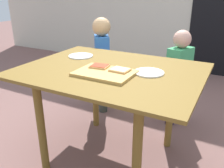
% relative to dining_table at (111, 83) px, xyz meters
% --- Properties ---
extents(ground_plane, '(16.00, 16.00, 0.00)m').
position_rel_dining_table_xyz_m(ground_plane, '(0.00, 0.00, -0.64)').
color(ground_plane, '#7A5650').
extents(house_door, '(0.90, 0.02, 2.00)m').
position_rel_dining_table_xyz_m(house_door, '(0.50, 2.54, 0.36)').
color(house_door, black).
rests_on(house_door, ground).
extents(dining_table, '(1.26, 0.97, 0.75)m').
position_rel_dining_table_xyz_m(dining_table, '(0.00, 0.00, 0.00)').
color(dining_table, brown).
rests_on(dining_table, ground).
extents(cutting_board, '(0.38, 0.27, 0.02)m').
position_rel_dining_table_xyz_m(cutting_board, '(0.02, -0.12, 0.12)').
color(cutting_board, tan).
rests_on(cutting_board, dining_table).
extents(pizza_slice_far_right, '(0.13, 0.11, 0.01)m').
position_rel_dining_table_xyz_m(pizza_slice_far_right, '(0.10, -0.06, 0.13)').
color(pizza_slice_far_right, tan).
rests_on(pizza_slice_far_right, cutting_board).
extents(pizza_slice_far_left, '(0.13, 0.12, 0.01)m').
position_rel_dining_table_xyz_m(pizza_slice_far_left, '(-0.06, -0.05, 0.13)').
color(pizza_slice_far_left, tan).
rests_on(pizza_slice_far_left, cutting_board).
extents(plate_white_left, '(0.20, 0.20, 0.01)m').
position_rel_dining_table_xyz_m(plate_white_left, '(-0.38, 0.18, 0.11)').
color(plate_white_left, white).
rests_on(plate_white_left, dining_table).
extents(plate_white_right, '(0.20, 0.20, 0.01)m').
position_rel_dining_table_xyz_m(plate_white_right, '(0.27, 0.04, 0.11)').
color(plate_white_right, white).
rests_on(plate_white_right, dining_table).
extents(child_left, '(0.25, 0.28, 1.01)m').
position_rel_dining_table_xyz_m(child_left, '(-0.49, 0.70, -0.05)').
color(child_left, '#3C4339').
rests_on(child_left, ground).
extents(child_right, '(0.22, 0.27, 0.93)m').
position_rel_dining_table_xyz_m(child_right, '(0.31, 0.80, -0.11)').
color(child_right, '#32273C').
rests_on(child_right, ground).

